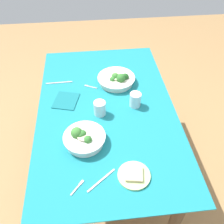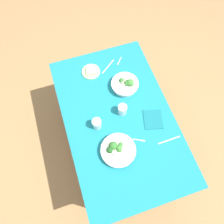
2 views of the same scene
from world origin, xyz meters
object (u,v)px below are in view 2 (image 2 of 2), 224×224
water_glass_side (122,109)px  fork_by_far_bowl (119,61)px  napkin_folded_upper (153,119)px  water_glass_center (97,124)px  broccoli_bowl_near (125,84)px  table_knife_right (108,67)px  fork_by_near_bowl (140,140)px  broccoli_bowl_far (118,150)px  bread_side_plate (91,71)px  table_knife_left (169,140)px

water_glass_side → fork_by_far_bowl: size_ratio=1.18×
napkin_folded_upper → water_glass_center: bearing=78.7°
broccoli_bowl_near → napkin_folded_upper: (-0.38, -0.11, -0.03)m
fork_by_far_bowl → table_knife_right: (-0.02, 0.12, -0.00)m
fork_by_far_bowl → fork_by_near_bowl: same height
broccoli_bowl_far → table_knife_right: broccoli_bowl_far is taller
fork_by_far_bowl → napkin_folded_upper: bearing=46.4°
bread_side_plate → water_glass_side: (-0.48, -0.14, 0.04)m
broccoli_bowl_near → bread_side_plate: broccoli_bowl_near is taller
water_glass_side → napkin_folded_upper: (-0.15, -0.22, -0.05)m
fork_by_near_bowl → fork_by_far_bowl: bearing=110.6°
fork_by_far_bowl → broccoli_bowl_near: bearing=31.8°
fork_by_far_bowl → water_glass_center: bearing=5.4°
water_glass_side → napkin_folded_upper: size_ratio=0.56×
fork_by_near_bowl → table_knife_right: (0.77, 0.02, -0.00)m
water_glass_side → table_knife_left: bearing=-141.9°
fork_by_far_bowl → fork_by_near_bowl: bearing=32.9°
broccoli_bowl_near → bread_side_plate: size_ratio=1.42×
broccoli_bowl_far → napkin_folded_upper: bearing=-66.3°
fork_by_near_bowl → water_glass_center: bearing=169.6°
broccoli_bowl_near → table_knife_right: bearing=17.3°
table_knife_left → table_knife_right: (0.84, 0.25, 0.00)m
bread_side_plate → water_glass_center: water_glass_center is taller
water_glass_center → table_knife_right: (0.54, -0.27, -0.05)m
bread_side_plate → table_knife_right: bread_side_plate is taller
broccoli_bowl_far → fork_by_near_bowl: broccoli_bowl_far is taller
table_knife_right → napkin_folded_upper: size_ratio=1.08×
table_knife_left → water_glass_side: bearing=126.9°
fork_by_near_bowl → table_knife_right: 0.77m
water_glass_center → table_knife_right: 0.61m
broccoli_bowl_far → table_knife_right: bearing=-12.4°
broccoli_bowl_near → bread_side_plate: bearing=45.1°
bread_side_plate → water_glass_side: water_glass_side is taller
table_knife_left → table_knife_right: size_ratio=1.04×
broccoli_bowl_near → fork_by_near_bowl: (-0.51, 0.06, -0.03)m
bread_side_plate → table_knife_right: 0.17m
water_glass_center → napkin_folded_upper: size_ratio=0.57×
broccoli_bowl_near → table_knife_right: (0.26, 0.08, -0.03)m
broccoli_bowl_far → water_glass_center: (0.26, 0.09, 0.02)m
table_knife_left → broccoli_bowl_near: bearing=105.1°
water_glass_side → table_knife_right: bearing=-3.4°
broccoli_bowl_near → water_glass_center: broccoli_bowl_near is taller
water_glass_center → table_knife_left: size_ratio=0.51×
broccoli_bowl_far → table_knife_left: (-0.05, -0.43, -0.03)m
broccoli_bowl_near → fork_by_near_bowl: size_ratio=2.64×
broccoli_bowl_far → bread_side_plate: 0.79m
fork_by_far_bowl → napkin_folded_upper: 0.66m
bread_side_plate → fork_by_far_bowl: bread_side_plate is taller
bread_side_plate → fork_by_near_bowl: bread_side_plate is taller
broccoli_bowl_far → bread_side_plate: (0.79, -0.01, -0.02)m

